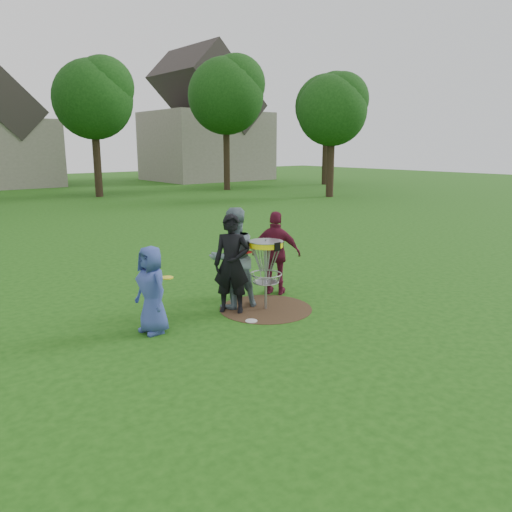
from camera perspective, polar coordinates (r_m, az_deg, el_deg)
ground at (r=9.76m, az=1.12°, el=-6.04°), size 100.00×100.00×0.00m
dirt_patch at (r=9.76m, az=1.12°, el=-6.02°), size 1.80×1.80×0.01m
player_blue at (r=8.53m, az=-11.84°, el=-3.79°), size 0.54×0.77×1.50m
player_black at (r=9.35m, az=-2.78°, el=-0.90°), size 0.80×0.80×1.87m
player_grey at (r=9.63m, az=-2.63°, el=-0.23°), size 1.08×0.92×1.96m
player_maroon at (r=10.51m, az=2.32°, el=0.32°), size 0.97×1.09×1.77m
disc_on_grass at (r=9.07m, az=-0.54°, el=-7.45°), size 0.22×0.22×0.02m
disc_golf_basket at (r=9.48m, az=1.15°, el=-0.19°), size 0.66×0.67×1.38m
held_discs at (r=9.39m, az=-2.29°, el=0.11°), size 2.83×0.53×0.30m
house_row at (r=41.55m, az=-24.79°, el=12.86°), size 44.50×10.65×11.62m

